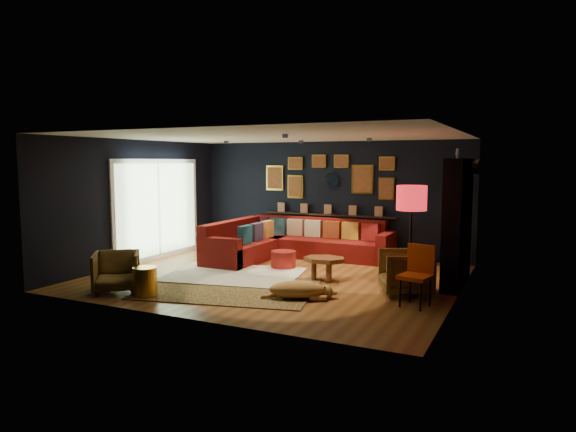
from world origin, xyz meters
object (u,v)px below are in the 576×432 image
at_px(gold_stool, 145,282).
at_px(orange_chair, 418,270).
at_px(coffee_table, 324,262).
at_px(armchair_left, 116,270).
at_px(pouf, 283,259).
at_px(floor_lamp, 412,202).
at_px(dog, 297,286).
at_px(sectional, 288,244).
at_px(armchair_right, 406,270).

height_order(gold_stool, orange_chair, orange_chair).
distance_m(coffee_table, armchair_left, 3.59).
bearing_deg(orange_chair, coffee_table, 167.31).
xyz_separation_m(coffee_table, pouf, (-1.12, 0.58, -0.15)).
bearing_deg(floor_lamp, armchair_left, -155.58).
distance_m(gold_stool, dog, 2.43).
bearing_deg(armchair_left, orange_chair, -23.04).
xyz_separation_m(armchair_left, gold_stool, (0.65, -0.05, -0.13)).
bearing_deg(armchair_left, coffee_table, -0.32).
distance_m(armchair_left, orange_chair, 4.86).
xyz_separation_m(sectional, pouf, (0.41, -1.04, -0.13)).
xyz_separation_m(coffee_table, gold_stool, (-2.16, -2.29, -0.11)).
height_order(sectional, armchair_right, sectional).
relative_size(floor_lamp, dog, 1.46).
xyz_separation_m(coffee_table, orange_chair, (1.86, -0.92, 0.20)).
relative_size(coffee_table, gold_stool, 1.78).
height_order(armchair_left, armchair_right, armchair_right).
height_order(sectional, pouf, sectional).
height_order(floor_lamp, dog, floor_lamp).
bearing_deg(floor_lamp, pouf, 163.19).
height_order(orange_chair, floor_lamp, floor_lamp).
xyz_separation_m(sectional, dog, (1.61, -2.99, -0.11)).
xyz_separation_m(pouf, gold_stool, (-1.05, -2.87, 0.04)).
xyz_separation_m(coffee_table, dog, (0.09, -1.37, -0.14)).
bearing_deg(pouf, coffee_table, -27.50).
xyz_separation_m(orange_chair, floor_lamp, (-0.27, 0.68, 0.95)).
height_order(orange_chair, dog, orange_chair).
xyz_separation_m(sectional, coffee_table, (1.52, -1.62, 0.02)).
distance_m(pouf, orange_chair, 3.35).
xyz_separation_m(pouf, orange_chair, (2.98, -1.50, 0.34)).
xyz_separation_m(armchair_right, dog, (-1.45, -1.05, -0.19)).
bearing_deg(armchair_left, pouf, 20.11).
bearing_deg(dog, coffee_table, 69.14).
height_order(sectional, gold_stool, sectional).
distance_m(floor_lamp, dog, 2.28).
relative_size(armchair_left, floor_lamp, 0.41).
height_order(sectional, dog, sectional).
xyz_separation_m(gold_stool, orange_chair, (4.02, 1.37, 0.30)).
bearing_deg(dog, pouf, 97.08).
relative_size(sectional, gold_stool, 7.15).
distance_m(coffee_table, dog, 1.38).
height_order(armchair_left, gold_stool, armchair_left).
xyz_separation_m(coffee_table, armchair_right, (1.54, -0.32, 0.05)).
bearing_deg(orange_chair, floor_lamp, 125.09).
bearing_deg(floor_lamp, orange_chair, -68.46).
relative_size(pouf, armchair_right, 0.63).
height_order(coffee_table, dog, coffee_table).
bearing_deg(coffee_table, gold_stool, -133.42).
height_order(armchair_right, dog, armchair_right).
height_order(sectional, armchair_left, sectional).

